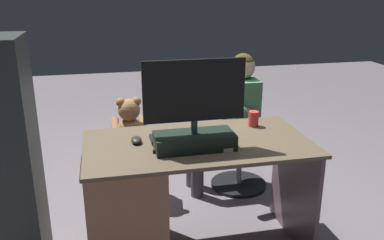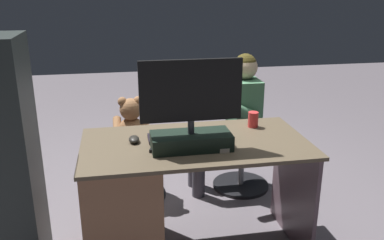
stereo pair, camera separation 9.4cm
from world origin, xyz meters
The scene contains 12 objects.
ground_plane centered at (0.00, 0.00, 0.00)m, with size 10.00×10.00×0.00m, color slate.
desk centered at (0.34, 0.43, 0.38)m, with size 1.30×0.69×0.71m.
monitor centered at (0.04, 0.51, 0.87)m, with size 0.55×0.20×0.49m.
keyboard centered at (0.06, 0.36, 0.72)m, with size 0.42×0.14×0.02m, color black.
computer_mouse centered at (0.35, 0.37, 0.73)m, with size 0.06×0.10×0.04m, color #272520.
cup centered at (-0.41, 0.24, 0.76)m, with size 0.06×0.06×0.10m, color red.
tv_remote centered at (0.23, 0.48, 0.72)m, with size 0.04×0.15×0.02m, color black.
notebook_binder centered at (-0.06, 0.46, 0.72)m, with size 0.22×0.30×0.02m, color beige.
office_chair_teddy centered at (0.34, -0.30, 0.24)m, with size 0.48×0.48×0.43m.
teddy_bear centered at (0.34, -0.31, 0.59)m, with size 0.27×0.27×0.38m.
visitor_chair centered at (-0.52, -0.31, 0.25)m, with size 0.45×0.45×0.43m.
person centered at (-0.43, -0.31, 0.63)m, with size 0.52×0.47×1.08m.
Camera 2 is at (0.42, 2.59, 1.59)m, focal length 38.63 mm.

